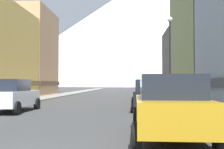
% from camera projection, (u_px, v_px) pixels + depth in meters
% --- Properties ---
extents(sidewalk_left, '(2.50, 100.00, 0.15)m').
position_uv_depth(sidewalk_left, '(65.00, 94.00, 39.58)').
color(sidewalk_left, gray).
rests_on(sidewalk_left, ground).
extents(sidewalk_right, '(2.50, 100.00, 0.15)m').
position_uv_depth(sidewalk_right, '(156.00, 95.00, 38.80)').
color(sidewalk_right, gray).
rests_on(sidewalk_right, ground).
extents(storefront_left_3, '(8.02, 8.69, 11.02)m').
position_uv_depth(storefront_left_3, '(21.00, 54.00, 37.16)').
color(storefront_left_3, tan).
rests_on(storefront_left_3, ground).
extents(storefront_right_2, '(6.36, 12.74, 11.98)m').
position_uv_depth(storefront_right_2, '(211.00, 40.00, 28.01)').
color(storefront_right_2, '#8C9966').
rests_on(storefront_right_2, ground).
extents(storefront_right_3, '(9.74, 8.44, 8.73)m').
position_uv_depth(storefront_right_3, '(201.00, 64.00, 38.76)').
color(storefront_right_3, '#66605B').
rests_on(storefront_right_3, ground).
extents(car_left_1, '(2.15, 4.44, 1.78)m').
position_uv_depth(car_left_1, '(11.00, 95.00, 15.74)').
color(car_left_1, silver).
rests_on(car_left_1, ground).
extents(car_right_0, '(2.13, 4.43, 1.78)m').
position_uv_depth(car_right_0, '(169.00, 107.00, 8.09)').
color(car_right_0, '#B28419').
rests_on(car_right_0, ground).
extents(car_right_1, '(2.12, 4.43, 1.78)m').
position_uv_depth(car_right_1, '(149.00, 95.00, 16.73)').
color(car_right_1, black).
rests_on(car_right_1, ground).
extents(pedestrian_0, '(0.36, 0.36, 1.68)m').
position_uv_depth(pedestrian_0, '(168.00, 90.00, 27.28)').
color(pedestrian_0, '#333338').
rests_on(pedestrian_0, sidewalk_right).
extents(pedestrian_2, '(0.36, 0.36, 1.72)m').
position_uv_depth(pedestrian_2, '(192.00, 94.00, 16.41)').
color(pedestrian_2, '#333338').
rests_on(pedestrian_2, sidewalk_right).
extents(streetlamp_right, '(0.36, 0.36, 5.86)m').
position_uv_depth(streetlamp_right, '(170.00, 47.00, 19.10)').
color(streetlamp_right, black).
rests_on(streetlamp_right, sidewalk_right).
extents(mountain_backdrop, '(274.69, 274.69, 99.22)m').
position_uv_depth(mountain_backdrop, '(146.00, 31.00, 264.11)').
color(mountain_backdrop, silver).
rests_on(mountain_backdrop, ground).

